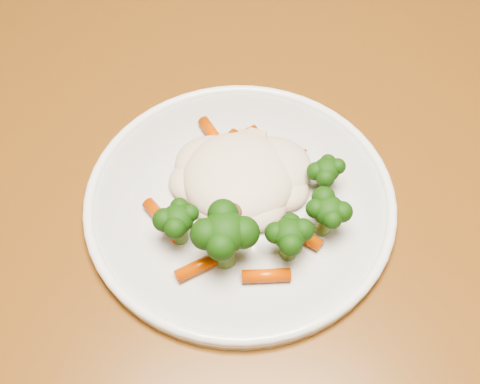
{
  "coord_description": "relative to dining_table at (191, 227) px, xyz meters",
  "views": [
    {
      "loc": [
        -0.27,
        -0.13,
        1.23
      ],
      "look_at": [
        -0.26,
        0.2,
        0.77
      ],
      "focal_mm": 45.0,
      "sensor_mm": 36.0,
      "label": 1
    }
  ],
  "objects": [
    {
      "name": "dining_table",
      "position": [
        0.0,
        0.0,
        0.0
      ],
      "size": [
        1.34,
        1.1,
        0.75
      ],
      "rotation": [
        0.0,
        0.0,
        0.32
      ],
      "color": "brown",
      "rests_on": "ground"
    },
    {
      "name": "plate",
      "position": [
        0.06,
        -0.04,
        0.11
      ],
      "size": [
        0.29,
        0.29,
        0.01
      ],
      "primitive_type": "cylinder",
      "color": "white",
      "rests_on": "dining_table"
    },
    {
      "name": "meal",
      "position": [
        0.06,
        -0.05,
        0.14
      ],
      "size": [
        0.19,
        0.19,
        0.06
      ],
      "color": "beige",
      "rests_on": "plate"
    }
  ]
}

